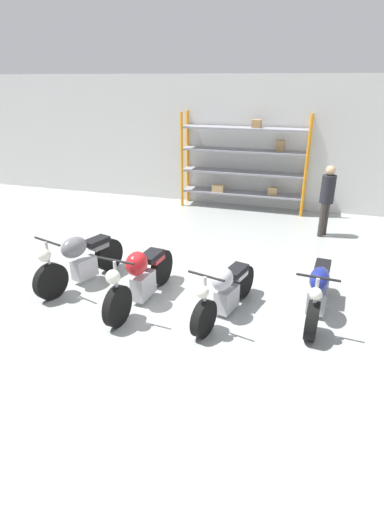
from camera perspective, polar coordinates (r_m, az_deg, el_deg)
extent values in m
plane|color=#9EA3A0|center=(6.80, -0.99, -6.71)|extent=(30.00, 30.00, 0.00)
cube|color=silver|center=(11.82, 8.29, 15.64)|extent=(30.00, 0.08, 3.60)
cylinder|color=orange|center=(11.71, -1.47, 13.42)|extent=(0.08, 0.08, 2.64)
cylinder|color=orange|center=(11.13, 15.98, 11.96)|extent=(0.08, 0.08, 2.64)
cylinder|color=orange|center=(12.22, -0.63, 13.88)|extent=(0.08, 0.08, 2.64)
cylinder|color=orange|center=(11.67, 16.09, 12.48)|extent=(0.08, 0.08, 2.64)
cube|color=gray|center=(11.75, 7.09, 8.92)|extent=(3.44, 0.55, 0.05)
cube|color=gray|center=(11.61, 7.24, 11.77)|extent=(3.44, 0.55, 0.05)
cube|color=gray|center=(11.50, 7.40, 14.68)|extent=(3.44, 0.55, 0.05)
cube|color=gray|center=(11.42, 7.57, 17.64)|extent=(3.44, 0.55, 0.05)
cube|color=tan|center=(11.45, 12.49, 15.15)|extent=(0.22, 0.20, 0.29)
cube|color=#A87F51|center=(11.35, 9.24, 18.16)|extent=(0.25, 0.24, 0.21)
cube|color=tan|center=(11.73, 3.74, 9.65)|extent=(0.33, 0.20, 0.20)
cube|color=tan|center=(11.63, 11.46, 9.11)|extent=(0.27, 0.20, 0.20)
cylinder|color=black|center=(7.21, -19.50, -3.43)|extent=(0.32, 0.65, 0.64)
cylinder|color=black|center=(7.98, -11.77, 0.20)|extent=(0.32, 0.65, 0.64)
cube|color=#ADADB2|center=(7.62, -15.13, -1.61)|extent=(0.36, 0.50, 0.38)
ellipsoid|color=slate|center=(7.34, -16.50, 1.19)|extent=(0.46, 0.59, 0.37)
cube|color=black|center=(7.66, -13.49, 2.07)|extent=(0.39, 0.54, 0.10)
cube|color=slate|center=(7.72, -13.20, 1.55)|extent=(0.31, 0.39, 0.12)
cylinder|color=#ADADB2|center=(7.07, -19.76, -0.79)|extent=(0.06, 0.06, 0.72)
sphere|color=silver|center=(6.98, -20.38, 0.11)|extent=(0.22, 0.22, 0.22)
cylinder|color=black|center=(6.95, -19.98, 1.98)|extent=(0.62, 0.22, 0.04)
cylinder|color=black|center=(6.19, -10.59, -7.05)|extent=(0.19, 0.66, 0.65)
cylinder|color=black|center=(7.31, -4.32, -1.58)|extent=(0.19, 0.66, 0.65)
cube|color=#ADADB2|center=(6.79, -6.96, -4.15)|extent=(0.28, 0.52, 0.41)
ellipsoid|color=#B2191E|center=(6.45, -7.91, -1.09)|extent=(0.38, 0.47, 0.39)
cube|color=black|center=(6.85, -5.87, 0.04)|extent=(0.32, 0.51, 0.10)
cube|color=#B2191E|center=(6.98, -5.36, -0.26)|extent=(0.27, 0.36, 0.12)
cylinder|color=#ADADB2|center=(6.03, -10.75, -3.95)|extent=(0.05, 0.05, 0.74)
sphere|color=silver|center=(5.91, -11.23, -2.94)|extent=(0.22, 0.22, 0.22)
cylinder|color=black|center=(5.89, -10.87, -0.65)|extent=(0.62, 0.10, 0.04)
cylinder|color=black|center=(5.87, 1.69, -8.90)|extent=(0.28, 0.59, 0.57)
cylinder|color=black|center=(6.93, 7.36, -3.61)|extent=(0.28, 0.59, 0.57)
cube|color=#ADADB2|center=(6.44, 4.97, -6.07)|extent=(0.35, 0.50, 0.38)
ellipsoid|color=#B7B7BF|center=(6.10, 4.38, -3.34)|extent=(0.40, 0.49, 0.35)
cube|color=black|center=(6.51, 6.32, -2.10)|extent=(0.36, 0.53, 0.10)
cube|color=#B7B7BF|center=(6.62, 6.60, -2.52)|extent=(0.29, 0.38, 0.12)
cylinder|color=#ADADB2|center=(5.71, 1.83, -5.99)|extent=(0.06, 0.06, 0.67)
sphere|color=silver|center=(5.60, 1.49, -5.16)|extent=(0.19, 0.19, 0.19)
cylinder|color=black|center=(5.58, 2.03, -2.88)|extent=(0.57, 0.18, 0.04)
cylinder|color=black|center=(6.06, 16.77, -8.83)|extent=(0.21, 0.60, 0.59)
cylinder|color=black|center=(7.26, 17.97, -3.25)|extent=(0.21, 0.60, 0.59)
cube|color=#ADADB2|center=(6.71, 17.44, -5.81)|extent=(0.32, 0.48, 0.38)
ellipsoid|color=navy|center=(6.36, 17.75, -3.18)|extent=(0.34, 0.57, 0.35)
cube|color=black|center=(6.89, 18.14, -1.57)|extent=(0.29, 0.54, 0.10)
cube|color=navy|center=(6.93, 18.05, -2.22)|extent=(0.24, 0.38, 0.12)
cylinder|color=#ADADB2|center=(5.91, 17.17, -5.98)|extent=(0.05, 0.05, 0.67)
sphere|color=silver|center=(5.78, 17.26, -5.18)|extent=(0.18, 0.18, 0.18)
cylinder|color=black|center=(5.78, 17.60, -2.95)|extent=(0.60, 0.09, 0.04)
cylinder|color=#38332D|center=(10.13, 18.52, 5.13)|extent=(0.13, 0.13, 0.81)
cylinder|color=#38332D|center=(9.98, 18.07, 4.90)|extent=(0.13, 0.13, 0.81)
cylinder|color=#232328|center=(9.86, 18.84, 9.02)|extent=(0.43, 0.43, 0.64)
sphere|color=tan|center=(9.76, 19.18, 11.47)|extent=(0.22, 0.22, 0.22)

